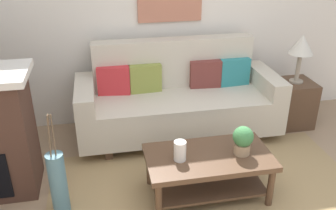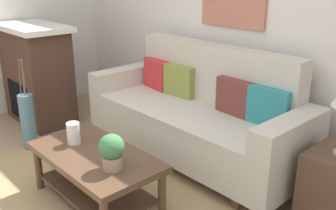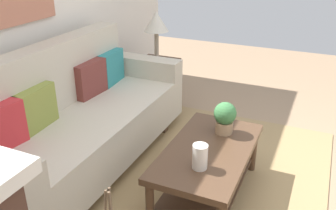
# 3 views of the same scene
# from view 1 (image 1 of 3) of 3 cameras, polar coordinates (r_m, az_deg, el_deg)

# --- Properties ---
(wall_back) EXTENTS (5.06, 0.10, 2.70)m
(wall_back) POSITION_cam_1_polar(r_m,az_deg,el_deg) (4.44, 0.61, 14.55)
(wall_back) COLOR silver
(wall_back) RESTS_ON ground_plane
(area_rug) EXTENTS (2.90, 1.73, 0.01)m
(area_rug) POSITION_cam_1_polar(r_m,az_deg,el_deg) (3.50, 6.34, -13.62)
(area_rug) COLOR #A38456
(area_rug) RESTS_ON ground_plane
(couch) EXTENTS (2.26, 0.84, 1.08)m
(couch) POSITION_cam_1_polar(r_m,az_deg,el_deg) (4.22, 1.52, 0.75)
(couch) COLOR beige
(couch) RESTS_ON ground_plane
(throw_pillow_crimson) EXTENTS (0.37, 0.17, 0.32)m
(throw_pillow_crimson) POSITION_cam_1_polar(r_m,az_deg,el_deg) (4.15, -8.39, 3.78)
(throw_pillow_crimson) COLOR red
(throw_pillow_crimson) RESTS_ON couch
(throw_pillow_olive) EXTENTS (0.37, 0.14, 0.32)m
(throw_pillow_olive) POSITION_cam_1_polar(r_m,az_deg,el_deg) (4.18, -3.55, 4.16)
(throw_pillow_olive) COLOR olive
(throw_pillow_olive) RESTS_ON couch
(throw_pillow_maroon) EXTENTS (0.37, 0.14, 0.32)m
(throw_pillow_maroon) POSITION_cam_1_polar(r_m,az_deg,el_deg) (4.32, 5.79, 4.82)
(throw_pillow_maroon) COLOR brown
(throw_pillow_maroon) RESTS_ON couch
(throw_pillow_teal) EXTENTS (0.37, 0.15, 0.32)m
(throw_pillow_teal) POSITION_cam_1_polar(r_m,az_deg,el_deg) (4.43, 10.18, 5.08)
(throw_pillow_teal) COLOR teal
(throw_pillow_teal) RESTS_ON couch
(coffee_table) EXTENTS (1.10, 0.60, 0.43)m
(coffee_table) POSITION_cam_1_polar(r_m,az_deg,el_deg) (3.32, 6.24, -9.33)
(coffee_table) COLOR #513826
(coffee_table) RESTS_ON ground_plane
(tabletop_vase) EXTENTS (0.10, 0.10, 0.18)m
(tabletop_vase) POSITION_cam_1_polar(r_m,az_deg,el_deg) (3.13, 1.87, -7.10)
(tabletop_vase) COLOR white
(tabletop_vase) RESTS_ON coffee_table
(potted_plant_tabletop) EXTENTS (0.18, 0.18, 0.26)m
(potted_plant_tabletop) POSITION_cam_1_polar(r_m,az_deg,el_deg) (3.25, 11.51, -5.26)
(potted_plant_tabletop) COLOR tan
(potted_plant_tabletop) RESTS_ON coffee_table
(side_table) EXTENTS (0.44, 0.44, 0.56)m
(side_table) POSITION_cam_1_polar(r_m,az_deg,el_deg) (4.75, 18.69, 0.28)
(side_table) COLOR #513826
(side_table) RESTS_ON ground_plane
(table_lamp) EXTENTS (0.28, 0.28, 0.57)m
(table_lamp) POSITION_cam_1_polar(r_m,az_deg,el_deg) (4.50, 19.97, 8.50)
(table_lamp) COLOR gray
(table_lamp) RESTS_ON side_table
(floor_vase) EXTENTS (0.14, 0.14, 0.58)m
(floor_vase) POSITION_cam_1_polar(r_m,az_deg,el_deg) (3.26, -16.59, -11.66)
(floor_vase) COLOR slate
(floor_vase) RESTS_ON ground_plane
(floor_vase_branch_a) EXTENTS (0.02, 0.02, 0.36)m
(floor_vase_branch_a) POSITION_cam_1_polar(r_m,az_deg,el_deg) (3.00, -17.34, -4.45)
(floor_vase_branch_a) COLOR brown
(floor_vase_branch_a) RESTS_ON floor_vase
(floor_vase_branch_b) EXTENTS (0.04, 0.03, 0.36)m
(floor_vase_branch_b) POSITION_cam_1_polar(r_m,az_deg,el_deg) (3.02, -17.88, -4.33)
(floor_vase_branch_b) COLOR brown
(floor_vase_branch_b) RESTS_ON floor_vase
(floor_vase_branch_c) EXTENTS (0.03, 0.03, 0.36)m
(floor_vase_branch_c) POSITION_cam_1_polar(r_m,az_deg,el_deg) (2.99, -17.93, -4.66)
(floor_vase_branch_c) COLOR brown
(floor_vase_branch_c) RESTS_ON floor_vase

